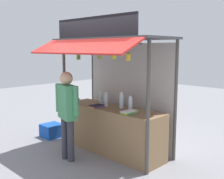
{
  "coord_description": "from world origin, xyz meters",
  "views": [
    {
      "loc": [
        3.61,
        -3.7,
        2.0
      ],
      "look_at": [
        0.0,
        0.0,
        1.23
      ],
      "focal_mm": 44.18,
      "sensor_mm": 36.0,
      "label": 1
    }
  ],
  "objects_px": {
    "water_bottle_front_right": "(106,100)",
    "magazine_stack_left": "(71,100)",
    "magazine_stack_front_left": "(129,112)",
    "vendor_person": "(67,108)",
    "magazine_stack_right": "(96,106)",
    "water_bottle_mid_left": "(130,104)",
    "water_bottle_back_left": "(121,101)",
    "water_bottle_mid_right": "(101,99)",
    "banana_bunch_leftmost": "(100,55)",
    "banana_bunch_inner_right": "(128,57)",
    "banana_bunch_rightmost": "(114,55)",
    "plastic_crate": "(52,130)",
    "banana_bunch_inner_left": "(78,56)"
  },
  "relations": [
    {
      "from": "magazine_stack_right",
      "to": "magazine_stack_front_left",
      "type": "bearing_deg",
      "value": 3.27
    },
    {
      "from": "vendor_person",
      "to": "water_bottle_front_right",
      "type": "bearing_deg",
      "value": 96.94
    },
    {
      "from": "magazine_stack_left",
      "to": "water_bottle_mid_right",
      "type": "bearing_deg",
      "value": 19.17
    },
    {
      "from": "magazine_stack_front_left",
      "to": "banana_bunch_inner_right",
      "type": "bearing_deg",
      "value": -54.26
    },
    {
      "from": "water_bottle_mid_left",
      "to": "magazine_stack_right",
      "type": "distance_m",
      "value": 0.7
    },
    {
      "from": "banana_bunch_leftmost",
      "to": "banana_bunch_rightmost",
      "type": "height_order",
      "value": "same"
    },
    {
      "from": "magazine_stack_left",
      "to": "magazine_stack_right",
      "type": "height_order",
      "value": "magazine_stack_left"
    },
    {
      "from": "water_bottle_mid_left",
      "to": "banana_bunch_rightmost",
      "type": "distance_m",
      "value": 1.01
    },
    {
      "from": "water_bottle_mid_left",
      "to": "magazine_stack_left",
      "type": "relative_size",
      "value": 0.94
    },
    {
      "from": "water_bottle_back_left",
      "to": "banana_bunch_leftmost",
      "type": "bearing_deg",
      "value": -96.68
    },
    {
      "from": "banana_bunch_inner_right",
      "to": "water_bottle_mid_left",
      "type": "bearing_deg",
      "value": 126.4
    },
    {
      "from": "banana_bunch_inner_right",
      "to": "vendor_person",
      "type": "relative_size",
      "value": 0.16
    },
    {
      "from": "banana_bunch_inner_left",
      "to": "banana_bunch_leftmost",
      "type": "distance_m",
      "value": 0.58
    },
    {
      "from": "water_bottle_back_left",
      "to": "banana_bunch_rightmost",
      "type": "bearing_deg",
      "value": -60.94
    },
    {
      "from": "vendor_person",
      "to": "water_bottle_mid_right",
      "type": "bearing_deg",
      "value": 109.94
    },
    {
      "from": "water_bottle_mid_right",
      "to": "magazine_stack_front_left",
      "type": "bearing_deg",
      "value": -11.66
    },
    {
      "from": "water_bottle_back_left",
      "to": "banana_bunch_inner_right",
      "type": "bearing_deg",
      "value": -40.07
    },
    {
      "from": "banana_bunch_rightmost",
      "to": "magazine_stack_left",
      "type": "bearing_deg",
      "value": 171.31
    },
    {
      "from": "banana_bunch_rightmost",
      "to": "water_bottle_mid_left",
      "type": "bearing_deg",
      "value": 93.63
    },
    {
      "from": "water_bottle_back_left",
      "to": "banana_bunch_inner_right",
      "type": "distance_m",
      "value": 1.15
    },
    {
      "from": "water_bottle_mid_left",
      "to": "water_bottle_mid_right",
      "type": "relative_size",
      "value": 1.08
    },
    {
      "from": "magazine_stack_right",
      "to": "banana_bunch_rightmost",
      "type": "bearing_deg",
      "value": -17.73
    },
    {
      "from": "water_bottle_mid_right",
      "to": "plastic_crate",
      "type": "distance_m",
      "value": 1.57
    },
    {
      "from": "water_bottle_front_right",
      "to": "magazine_stack_left",
      "type": "xyz_separation_m",
      "value": [
        -0.85,
        -0.19,
        -0.09
      ]
    },
    {
      "from": "magazine_stack_right",
      "to": "plastic_crate",
      "type": "xyz_separation_m",
      "value": [
        -1.4,
        -0.1,
        -0.76
      ]
    },
    {
      "from": "banana_bunch_inner_left",
      "to": "vendor_person",
      "type": "relative_size",
      "value": 0.17
    },
    {
      "from": "magazine_stack_right",
      "to": "plastic_crate",
      "type": "distance_m",
      "value": 1.6
    },
    {
      "from": "water_bottle_mid_right",
      "to": "water_bottle_front_right",
      "type": "bearing_deg",
      "value": -10.59
    },
    {
      "from": "water_bottle_front_right",
      "to": "vendor_person",
      "type": "bearing_deg",
      "value": -98.9
    },
    {
      "from": "banana_bunch_leftmost",
      "to": "banana_bunch_inner_right",
      "type": "bearing_deg",
      "value": 0.04
    },
    {
      "from": "vendor_person",
      "to": "magazine_stack_right",
      "type": "bearing_deg",
      "value": 100.06
    },
    {
      "from": "magazine_stack_left",
      "to": "banana_bunch_inner_left",
      "type": "bearing_deg",
      "value": -22.53
    },
    {
      "from": "water_bottle_back_left",
      "to": "plastic_crate",
      "type": "relative_size",
      "value": 0.73
    },
    {
      "from": "water_bottle_mid_left",
      "to": "banana_bunch_leftmost",
      "type": "distance_m",
      "value": 1.05
    },
    {
      "from": "water_bottle_mid_right",
      "to": "magazine_stack_left",
      "type": "xyz_separation_m",
      "value": [
        -0.66,
        -0.23,
        -0.08
      ]
    },
    {
      "from": "magazine_stack_front_left",
      "to": "vendor_person",
      "type": "height_order",
      "value": "vendor_person"
    },
    {
      "from": "water_bottle_back_left",
      "to": "magazine_stack_right",
      "type": "relative_size",
      "value": 1.1
    },
    {
      "from": "magazine_stack_right",
      "to": "vendor_person",
      "type": "bearing_deg",
      "value": -95.78
    },
    {
      "from": "water_bottle_back_left",
      "to": "water_bottle_mid_right",
      "type": "bearing_deg",
      "value": -174.48
    },
    {
      "from": "water_bottle_mid_left",
      "to": "water_bottle_back_left",
      "type": "distance_m",
      "value": 0.25
    },
    {
      "from": "banana_bunch_rightmost",
      "to": "plastic_crate",
      "type": "height_order",
      "value": "banana_bunch_rightmost"
    },
    {
      "from": "magazine_stack_left",
      "to": "banana_bunch_inner_right",
      "type": "bearing_deg",
      "value": -7.15
    },
    {
      "from": "magazine_stack_left",
      "to": "banana_bunch_inner_right",
      "type": "xyz_separation_m",
      "value": [
        1.78,
        -0.22,
        0.95
      ]
    },
    {
      "from": "water_bottle_mid_right",
      "to": "vendor_person",
      "type": "relative_size",
      "value": 0.15
    },
    {
      "from": "magazine_stack_left",
      "to": "plastic_crate",
      "type": "height_order",
      "value": "magazine_stack_left"
    },
    {
      "from": "magazine_stack_left",
      "to": "magazine_stack_right",
      "type": "relative_size",
      "value": 1.02
    },
    {
      "from": "water_bottle_back_left",
      "to": "banana_bunch_inner_left",
      "type": "xyz_separation_m",
      "value": [
        -0.64,
        -0.5,
        0.83
      ]
    },
    {
      "from": "water_bottle_front_right",
      "to": "banana_bunch_inner_right",
      "type": "distance_m",
      "value": 1.33
    },
    {
      "from": "water_bottle_back_left",
      "to": "magazine_stack_front_left",
      "type": "distance_m",
      "value": 0.49
    },
    {
      "from": "banana_bunch_rightmost",
      "to": "banana_bunch_leftmost",
      "type": "bearing_deg",
      "value": -179.94
    }
  ]
}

